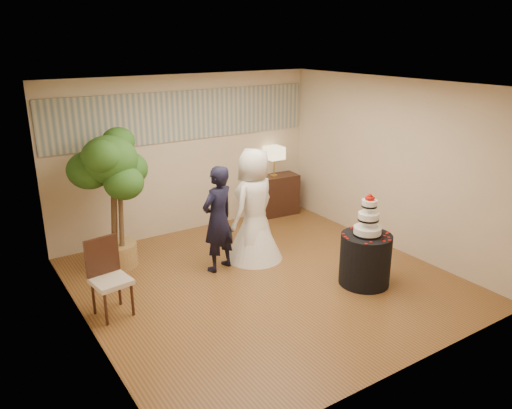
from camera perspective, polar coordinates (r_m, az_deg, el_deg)
floor at (r=7.39m, az=1.05°, el=-8.72°), size 5.00×5.00×0.00m
ceiling at (r=6.59m, az=1.20°, el=13.46°), size 5.00×5.00×0.00m
wall_back at (r=8.97m, az=-7.91°, el=5.62°), size 5.00×0.06×2.80m
wall_front at (r=5.11m, az=17.09°, el=-5.20°), size 5.00×0.06×2.80m
wall_left at (r=5.90m, az=-19.43°, el=-2.22°), size 0.06×5.00×2.80m
wall_right at (r=8.47m, az=15.32°, el=4.35°), size 0.06×5.00×2.80m
mural_border at (r=8.82m, az=-8.06°, el=10.03°), size 4.90×0.02×0.85m
groom at (r=7.46m, az=-4.36°, el=-1.66°), size 0.69×0.56×1.63m
bride at (r=7.79m, az=-0.22°, el=-0.05°), size 1.18×1.18×1.80m
cake_table at (r=7.33m, az=12.37°, el=-6.14°), size 0.81×0.81×0.75m
wedding_cake at (r=7.08m, az=12.74°, el=-1.16°), size 0.39×0.39×0.60m
console at (r=9.91m, az=2.04°, el=1.06°), size 1.00×0.51×0.80m
table_lamp at (r=9.72m, az=2.09°, el=4.95°), size 0.32×0.32×0.58m
ficus_tree at (r=7.74m, az=-16.00°, el=0.51°), size 1.33×1.33×2.16m
side_chair at (r=6.59m, az=-16.26°, el=-8.18°), size 0.52×0.54×1.01m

